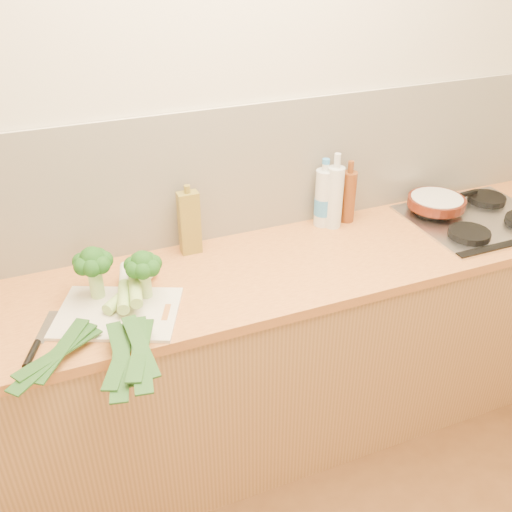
{
  "coord_description": "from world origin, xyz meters",
  "views": [
    {
      "loc": [
        -0.72,
        -0.49,
        2.06
      ],
      "look_at": [
        -0.07,
        1.1,
        1.02
      ],
      "focal_mm": 40.0,
      "sensor_mm": 36.0,
      "label": 1
    }
  ],
  "objects_px": {
    "chopping_board": "(118,313)",
    "skillet": "(437,202)",
    "chefs_knife": "(36,347)",
    "gas_hob": "(479,218)"
  },
  "relations": [
    {
      "from": "chopping_board",
      "to": "skillet",
      "type": "distance_m",
      "value": 1.47
    },
    {
      "from": "chefs_knife",
      "to": "skillet",
      "type": "relative_size",
      "value": 0.75
    },
    {
      "from": "chopping_board",
      "to": "chefs_knife",
      "type": "xyz_separation_m",
      "value": [
        -0.27,
        -0.08,
        0.0
      ]
    },
    {
      "from": "chopping_board",
      "to": "skillet",
      "type": "xyz_separation_m",
      "value": [
        1.45,
        0.22,
        0.05
      ]
    },
    {
      "from": "skillet",
      "to": "chefs_knife",
      "type": "bearing_deg",
      "value": -176.43
    },
    {
      "from": "skillet",
      "to": "chopping_board",
      "type": "bearing_deg",
      "value": -177.81
    },
    {
      "from": "gas_hob",
      "to": "skillet",
      "type": "bearing_deg",
      "value": 136.4
    },
    {
      "from": "gas_hob",
      "to": "skillet",
      "type": "height_order",
      "value": "skillet"
    },
    {
      "from": "chefs_knife",
      "to": "skillet",
      "type": "distance_m",
      "value": 1.75
    },
    {
      "from": "chopping_board",
      "to": "gas_hob",
      "type": "bearing_deg",
      "value": 26.93
    }
  ]
}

